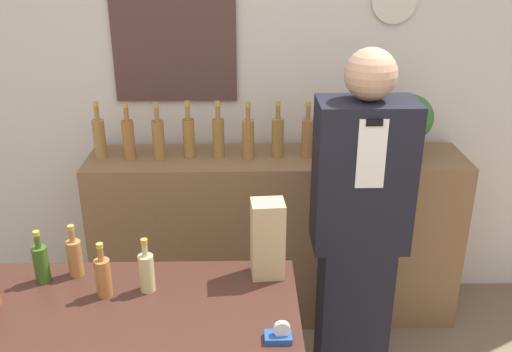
% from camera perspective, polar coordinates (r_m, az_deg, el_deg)
% --- Properties ---
extents(back_wall, '(5.20, 0.09, 2.70)m').
position_cam_1_polar(back_wall, '(3.31, -1.45, 9.18)').
color(back_wall, silver).
rests_on(back_wall, ground_plane).
extents(back_shelf, '(2.10, 0.43, 1.01)m').
position_cam_1_polar(back_shelf, '(3.37, 1.99, -6.10)').
color(back_shelf, brown).
rests_on(back_shelf, ground_plane).
extents(shopkeeper, '(0.43, 0.27, 1.72)m').
position_cam_1_polar(shopkeeper, '(2.73, 10.19, -5.54)').
color(shopkeeper, black).
rests_on(shopkeeper, ground_plane).
extents(potted_plant, '(0.25, 0.25, 0.36)m').
position_cam_1_polar(potted_plant, '(3.18, 15.07, 5.06)').
color(potted_plant, '#9E998E').
rests_on(potted_plant, back_shelf).
extents(paper_bag, '(0.13, 0.12, 0.32)m').
position_cam_1_polar(paper_bag, '(2.21, 1.17, -6.32)').
color(paper_bag, tan).
rests_on(paper_bag, display_counter).
extents(tape_dispenser, '(0.09, 0.06, 0.07)m').
position_cam_1_polar(tape_dispenser, '(1.95, 2.35, -15.54)').
color(tape_dispenser, '#1E4799').
rests_on(tape_dispenser, display_counter).
extents(counter_bottle_1, '(0.06, 0.06, 0.22)m').
position_cam_1_polar(counter_bottle_1, '(2.35, -20.69, -8.13)').
color(counter_bottle_1, '#32561B').
rests_on(counter_bottle_1, display_counter).
extents(counter_bottle_2, '(0.06, 0.06, 0.22)m').
position_cam_1_polar(counter_bottle_2, '(2.35, -17.66, -7.69)').
color(counter_bottle_2, '#A36B37').
rests_on(counter_bottle_2, display_counter).
extents(counter_bottle_3, '(0.06, 0.06, 0.22)m').
position_cam_1_polar(counter_bottle_3, '(2.20, -15.03, -9.64)').
color(counter_bottle_3, '#9F6431').
rests_on(counter_bottle_3, display_counter).
extents(counter_bottle_4, '(0.06, 0.06, 0.22)m').
position_cam_1_polar(counter_bottle_4, '(2.19, -10.88, -9.34)').
color(counter_bottle_4, tan).
rests_on(counter_bottle_4, display_counter).
extents(shelf_bottle_0, '(0.07, 0.07, 0.32)m').
position_cam_1_polar(shelf_bottle_0, '(3.22, -15.40, 3.77)').
color(shelf_bottle_0, olive).
rests_on(shelf_bottle_0, back_shelf).
extents(shelf_bottle_1, '(0.07, 0.07, 0.32)m').
position_cam_1_polar(shelf_bottle_1, '(3.16, -12.63, 3.71)').
color(shelf_bottle_1, '#9F6733').
rests_on(shelf_bottle_1, back_shelf).
extents(shelf_bottle_2, '(0.07, 0.07, 0.32)m').
position_cam_1_polar(shelf_bottle_2, '(3.13, -9.73, 3.75)').
color(shelf_bottle_2, '#9D6A34').
rests_on(shelf_bottle_2, back_shelf).
extents(shelf_bottle_3, '(0.07, 0.07, 0.32)m').
position_cam_1_polar(shelf_bottle_3, '(3.13, -6.74, 3.95)').
color(shelf_bottle_3, olive).
rests_on(shelf_bottle_3, back_shelf).
extents(shelf_bottle_4, '(0.07, 0.07, 0.32)m').
position_cam_1_polar(shelf_bottle_4, '(3.12, -3.78, 3.95)').
color(shelf_bottle_4, olive).
rests_on(shelf_bottle_4, back_shelf).
extents(shelf_bottle_5, '(0.07, 0.07, 0.32)m').
position_cam_1_polar(shelf_bottle_5, '(3.10, -0.79, 3.86)').
color(shelf_bottle_5, '#9F6B34').
rests_on(shelf_bottle_5, back_shelf).
extents(shelf_bottle_6, '(0.07, 0.07, 0.32)m').
position_cam_1_polar(shelf_bottle_6, '(3.12, 2.18, 4.02)').
color(shelf_bottle_6, olive).
rests_on(shelf_bottle_6, back_shelf).
extents(shelf_bottle_7, '(0.07, 0.07, 0.32)m').
position_cam_1_polar(shelf_bottle_7, '(3.13, 5.16, 3.96)').
color(shelf_bottle_7, olive).
rests_on(shelf_bottle_7, back_shelf).
extents(shelf_bottle_8, '(0.07, 0.07, 0.32)m').
position_cam_1_polar(shelf_bottle_8, '(3.14, 8.13, 3.89)').
color(shelf_bottle_8, olive).
rests_on(shelf_bottle_8, back_shelf).
extents(shelf_bottle_9, '(0.07, 0.07, 0.32)m').
position_cam_1_polar(shelf_bottle_9, '(3.17, 11.03, 3.87)').
color(shelf_bottle_9, olive).
rests_on(shelf_bottle_9, back_shelf).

